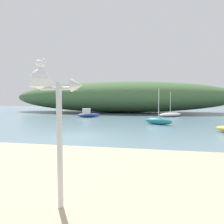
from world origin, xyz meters
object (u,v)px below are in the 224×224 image
object	(u,v)px
mast_structure	(49,96)
motorboat_by_sandbar	(88,114)
sailboat_mid_channel	(158,121)
seagull_on_radar	(41,63)
sailboat_centre_water	(170,115)

from	to	relation	value
mast_structure	motorboat_by_sandbar	size ratio (longest dim) A/B	0.83
sailboat_mid_channel	mast_structure	bearing A→B (deg)	-101.44
motorboat_by_sandbar	sailboat_mid_channel	size ratio (longest dim) A/B	0.96
seagull_on_radar	motorboat_by_sandbar	size ratio (longest dim) A/B	0.10
mast_structure	sailboat_centre_water	bearing A→B (deg)	77.75
seagull_on_radar	sailboat_centre_water	world-z (taller)	sailboat_centre_water
seagull_on_radar	mast_structure	bearing A→B (deg)	-5.22
sailboat_mid_channel	motorboat_by_sandbar	bearing A→B (deg)	145.10
seagull_on_radar	sailboat_centre_water	distance (m)	27.08
mast_structure	seagull_on_radar	xyz separation A→B (m)	(-0.19, 0.02, 0.71)
motorboat_by_sandbar	sailboat_mid_channel	xyz separation A→B (m)	(9.86, -6.88, -0.10)
mast_structure	motorboat_by_sandbar	xyz separation A→B (m)	(-6.56, 23.20, -2.15)
motorboat_by_sandbar	sailboat_centre_water	distance (m)	12.65
mast_structure	seagull_on_radar	world-z (taller)	seagull_on_radar
mast_structure	sailboat_centre_water	world-z (taller)	sailboat_centre_water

